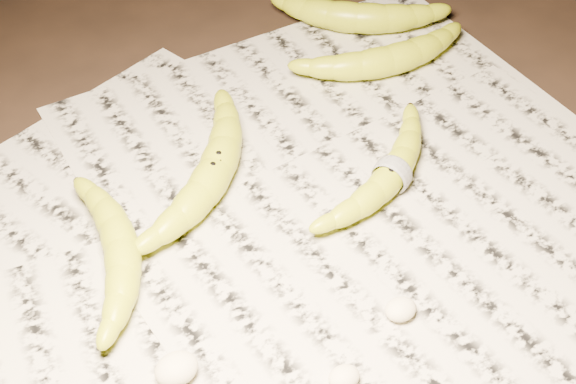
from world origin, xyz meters
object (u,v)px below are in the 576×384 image
banana_taped (392,172)px  banana_upper_a (388,58)px  banana_center (215,169)px  banana_upper_b (358,15)px  banana_left_b (121,247)px

banana_taped → banana_upper_a: banana_upper_a is taller
banana_center → banana_upper_b: same height
banana_upper_a → banana_upper_b: (0.02, 0.10, 0.00)m
banana_left_b → banana_center: (0.13, 0.05, 0.00)m
banana_taped → banana_upper_a: 0.20m
banana_upper_a → banana_center: bearing=-156.5°
banana_left_b → banana_upper_b: bearing=-48.0°
banana_taped → banana_upper_a: (0.11, 0.17, 0.00)m
banana_center → banana_upper_b: bearing=-14.1°
banana_left_b → banana_taped: bearing=-84.4°
banana_center → banana_left_b: bearing=158.2°
banana_center → banana_taped: banana_center is taller
banana_taped → banana_upper_b: size_ratio=0.99×
banana_center → banana_upper_a: bearing=-29.4°
banana_left_b → banana_upper_b: banana_upper_b is taller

